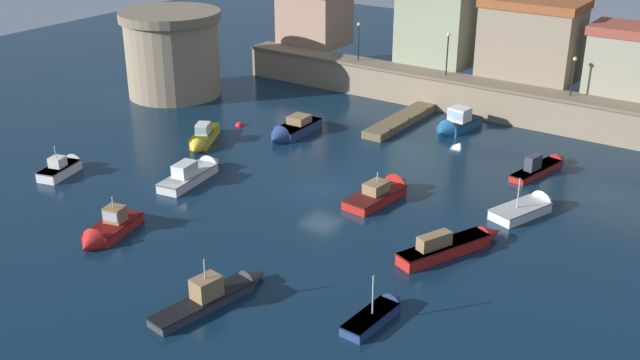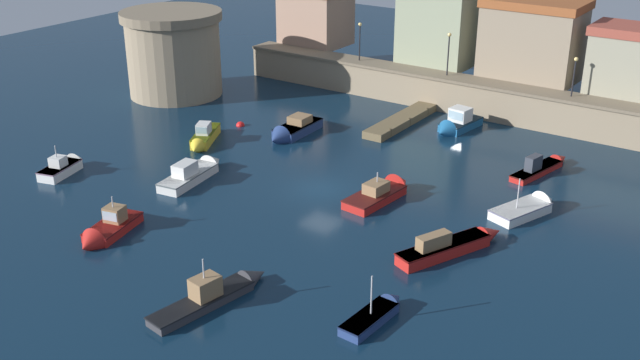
{
  "view_description": "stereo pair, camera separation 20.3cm",
  "coord_description": "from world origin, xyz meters",
  "px_view_note": "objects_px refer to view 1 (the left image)",
  "views": [
    {
      "loc": [
        26.05,
        -38.2,
        20.78
      ],
      "look_at": [
        0.0,
        -0.14,
        0.74
      ],
      "focal_mm": 42.76,
      "sensor_mm": 36.0,
      "label": 1
    },
    {
      "loc": [
        26.22,
        -38.09,
        20.78
      ],
      "look_at": [
        0.0,
        -0.14,
        0.74
      ],
      "focal_mm": 42.76,
      "sensor_mm": 36.0,
      "label": 2
    }
  ],
  "objects_px": {
    "moored_boat_3": "(543,166)",
    "mooring_buoy_0": "(240,126)",
    "quay_lamp_0": "(359,35)",
    "moored_boat_4": "(379,312)",
    "moored_boat_1": "(291,131)",
    "moored_boat_10": "(196,172)",
    "quay_lamp_1": "(448,47)",
    "moored_boat_11": "(105,232)",
    "moored_boat_0": "(384,191)",
    "moored_boat_6": "(453,244)",
    "fortress_tower": "(173,53)",
    "moored_boat_9": "(203,138)",
    "moored_boat_2": "(218,292)",
    "moored_boat_5": "(64,167)",
    "quay_lamp_2": "(574,70)",
    "moored_boat_7": "(530,207)",
    "moored_boat_8": "(455,124)"
  },
  "relations": [
    {
      "from": "moored_boat_7",
      "to": "moored_boat_8",
      "type": "height_order",
      "value": "moored_boat_7"
    },
    {
      "from": "quay_lamp_1",
      "to": "moored_boat_4",
      "type": "relative_size",
      "value": 0.82
    },
    {
      "from": "quay_lamp_1",
      "to": "moored_boat_4",
      "type": "height_order",
      "value": "quay_lamp_1"
    },
    {
      "from": "moored_boat_7",
      "to": "moored_boat_11",
      "type": "xyz_separation_m",
      "value": [
        -19.16,
        -17.32,
        0.05
      ]
    },
    {
      "from": "quay_lamp_1",
      "to": "mooring_buoy_0",
      "type": "bearing_deg",
      "value": -130.45
    },
    {
      "from": "fortress_tower",
      "to": "moored_boat_2",
      "type": "xyz_separation_m",
      "value": [
        26.63,
        -24.27,
        -3.47
      ]
    },
    {
      "from": "moored_boat_8",
      "to": "moored_boat_9",
      "type": "height_order",
      "value": "moored_boat_8"
    },
    {
      "from": "moored_boat_1",
      "to": "moored_boat_7",
      "type": "relative_size",
      "value": 1.11
    },
    {
      "from": "moored_boat_5",
      "to": "moored_boat_11",
      "type": "relative_size",
      "value": 0.85
    },
    {
      "from": "moored_boat_3",
      "to": "quay_lamp_0",
      "type": "bearing_deg",
      "value": 78.61
    },
    {
      "from": "moored_boat_10",
      "to": "moored_boat_6",
      "type": "bearing_deg",
      "value": -97.27
    },
    {
      "from": "quay_lamp_1",
      "to": "moored_boat_10",
      "type": "distance_m",
      "value": 25.3
    },
    {
      "from": "moored_boat_0",
      "to": "moored_boat_3",
      "type": "xyz_separation_m",
      "value": [
        7.02,
        10.11,
        -0.03
      ]
    },
    {
      "from": "quay_lamp_0",
      "to": "moored_boat_2",
      "type": "xyz_separation_m",
      "value": [
        13.22,
        -34.59,
        -4.86
      ]
    },
    {
      "from": "quay_lamp_0",
      "to": "moored_boat_11",
      "type": "xyz_separation_m",
      "value": [
        3.37,
        -33.27,
        -4.88
      ]
    },
    {
      "from": "quay_lamp_2",
      "to": "moored_boat_4",
      "type": "relative_size",
      "value": 0.7
    },
    {
      "from": "moored_boat_9",
      "to": "moored_boat_10",
      "type": "relative_size",
      "value": 0.84
    },
    {
      "from": "fortress_tower",
      "to": "moored_boat_4",
      "type": "bearing_deg",
      "value": -31.74
    },
    {
      "from": "quay_lamp_1",
      "to": "moored_boat_1",
      "type": "height_order",
      "value": "quay_lamp_1"
    },
    {
      "from": "moored_boat_9",
      "to": "moored_boat_11",
      "type": "height_order",
      "value": "moored_boat_11"
    },
    {
      "from": "moored_boat_6",
      "to": "moored_boat_0",
      "type": "bearing_deg",
      "value": 81.28
    },
    {
      "from": "moored_boat_8",
      "to": "moored_boat_7",
      "type": "bearing_deg",
      "value": 50.35
    },
    {
      "from": "mooring_buoy_0",
      "to": "quay_lamp_1",
      "type": "bearing_deg",
      "value": 49.55
    },
    {
      "from": "quay_lamp_1",
      "to": "quay_lamp_2",
      "type": "distance_m",
      "value": 10.77
    },
    {
      "from": "fortress_tower",
      "to": "moored_boat_8",
      "type": "height_order",
      "value": "fortress_tower"
    },
    {
      "from": "mooring_buoy_0",
      "to": "moored_boat_5",
      "type": "bearing_deg",
      "value": -104.62
    },
    {
      "from": "quay_lamp_2",
      "to": "moored_boat_5",
      "type": "bearing_deg",
      "value": -132.93
    },
    {
      "from": "quay_lamp_2",
      "to": "moored_boat_5",
      "type": "height_order",
      "value": "quay_lamp_2"
    },
    {
      "from": "quay_lamp_0",
      "to": "moored_boat_4",
      "type": "relative_size",
      "value": 0.78
    },
    {
      "from": "moored_boat_5",
      "to": "moored_boat_6",
      "type": "bearing_deg",
      "value": -95.05
    },
    {
      "from": "fortress_tower",
      "to": "moored_boat_1",
      "type": "relative_size",
      "value": 1.53
    },
    {
      "from": "moored_boat_4",
      "to": "moored_boat_5",
      "type": "bearing_deg",
      "value": 86.91
    },
    {
      "from": "quay_lamp_2",
      "to": "moored_boat_11",
      "type": "distance_m",
      "value": 37.33
    },
    {
      "from": "moored_boat_4",
      "to": "moored_boat_9",
      "type": "height_order",
      "value": "moored_boat_4"
    },
    {
      "from": "quay_lamp_2",
      "to": "moored_boat_10",
      "type": "height_order",
      "value": "quay_lamp_2"
    },
    {
      "from": "moored_boat_6",
      "to": "moored_boat_11",
      "type": "distance_m",
      "value": 20.05
    },
    {
      "from": "moored_boat_1",
      "to": "moored_boat_8",
      "type": "bearing_deg",
      "value": 127.96
    },
    {
      "from": "moored_boat_9",
      "to": "moored_boat_5",
      "type": "bearing_deg",
      "value": -50.82
    },
    {
      "from": "moored_boat_3",
      "to": "mooring_buoy_0",
      "type": "height_order",
      "value": "moored_boat_3"
    },
    {
      "from": "fortress_tower",
      "to": "moored_boat_1",
      "type": "distance_m",
      "value": 16.15
    },
    {
      "from": "moored_boat_7",
      "to": "moored_boat_4",
      "type": "bearing_deg",
      "value": -167.38
    },
    {
      "from": "moored_boat_1",
      "to": "moored_boat_10",
      "type": "distance_m",
      "value": 10.38
    },
    {
      "from": "moored_boat_3",
      "to": "mooring_buoy_0",
      "type": "distance_m",
      "value": 24.21
    },
    {
      "from": "quay_lamp_1",
      "to": "moored_boat_7",
      "type": "bearing_deg",
      "value": -49.45
    },
    {
      "from": "moored_boat_0",
      "to": "moored_boat_6",
      "type": "distance_m",
      "value": 8.17
    },
    {
      "from": "moored_boat_5",
      "to": "moored_boat_6",
      "type": "relative_size",
      "value": 0.6
    },
    {
      "from": "fortress_tower",
      "to": "moored_boat_8",
      "type": "relative_size",
      "value": 1.74
    },
    {
      "from": "mooring_buoy_0",
      "to": "moored_boat_9",
      "type": "bearing_deg",
      "value": -84.97
    },
    {
      "from": "moored_boat_11",
      "to": "moored_boat_8",
      "type": "bearing_deg",
      "value": 149.01
    },
    {
      "from": "moored_boat_0",
      "to": "moored_boat_3",
      "type": "height_order",
      "value": "moored_boat_0"
    }
  ]
}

